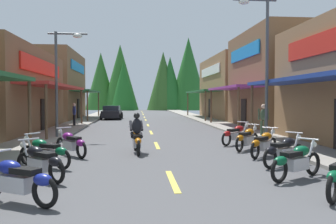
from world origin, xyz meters
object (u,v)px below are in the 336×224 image
motorcycle_parked_right_5 (236,134)px  parked_car_curbside (112,113)px  motorcycle_parked_right_3 (264,143)px  motorcycle_parked_right_2 (284,150)px  motorcycle_parked_right_1 (296,161)px  pedestrian_browsing (263,118)px  streetlamp_right (261,51)px  motorcycle_parked_left_2 (45,152)px  streetlamp_left (62,68)px  pedestrian_by_shop (74,113)px  motorcycle_parked_left_3 (71,143)px  motorcycle_parked_right_4 (247,138)px  rider_cruising_lead (137,136)px  motorcycle_parked_left_0 (17,180)px  motorcycle_parked_left_1 (40,161)px

motorcycle_parked_right_5 → parked_car_curbside: parked_car_curbside is taller
motorcycle_parked_right_3 → motorcycle_parked_right_2: bearing=-136.6°
motorcycle_parked_right_1 → pedestrian_browsing: pedestrian_browsing is taller
streetlamp_right → motorcycle_parked_left_2: streetlamp_right is taller
streetlamp_left → parked_car_curbside: size_ratio=1.28×
streetlamp_right → pedestrian_by_shop: 15.29m
motorcycle_parked_left_3 → parked_car_curbside: (-0.17, 23.65, 0.20)m
pedestrian_browsing → motorcycle_parked_right_4: bearing=-10.2°
streetlamp_left → motorcycle_parked_right_1: (7.96, -9.92, -3.19)m
streetlamp_left → pedestrian_browsing: bearing=-1.1°
motorcycle_parked_right_1 → motorcycle_parked_right_5: 6.83m
motorcycle_parked_right_2 → rider_cruising_lead: 5.46m
pedestrian_by_shop → parked_car_curbside: 10.36m
motorcycle_parked_left_0 → parked_car_curbside: bearing=-59.1°
streetlamp_right → pedestrian_browsing: 4.47m
motorcycle_parked_left_1 → rider_cruising_lead: 4.90m
motorcycle_parked_right_2 → parked_car_curbside: parked_car_curbside is taller
motorcycle_parked_right_5 → pedestrian_browsing: pedestrian_browsing is taller
streetlamp_right → streetlamp_left: bearing=162.2°
motorcycle_parked_right_1 → pedestrian_browsing: 10.11m
motorcycle_parked_right_1 → motorcycle_parked_right_2: bearing=44.7°
motorcycle_parked_left_2 → parked_car_curbside: parked_car_curbside is taller
pedestrian_by_shop → motorcycle_parked_left_2: bearing=-107.6°
motorcycle_parked_left_0 → motorcycle_parked_right_5: bearing=-98.8°
motorcycle_parked_left_0 → motorcycle_parked_left_3: 5.76m
streetlamp_left → motorcycle_parked_left_0: streetlamp_left is taller
streetlamp_left → motorcycle_parked_left_2: 8.47m
parked_car_curbside → motorcycle_parked_right_4: bearing=-161.3°
motorcycle_parked_left_1 → motorcycle_parked_right_3: bearing=-113.5°
parked_car_curbside → pedestrian_by_shop: bearing=169.9°
motorcycle_parked_right_3 → motorcycle_parked_left_3: 7.00m
motorcycle_parked_left_2 → parked_car_curbside: size_ratio=0.42×
motorcycle_parked_right_4 → pedestrian_browsing: size_ratio=0.92×
streetlamp_right → motorcycle_parked_right_2: bearing=-102.2°
motorcycle_parked_right_1 → motorcycle_parked_left_0: (-6.49, -1.56, 0.00)m
motorcycle_parked_right_3 → rider_cruising_lead: (-4.59, 1.19, 0.17)m
motorcycle_parked_right_4 → motorcycle_parked_right_5: 1.62m
motorcycle_parked_right_2 → pedestrian_browsing: pedestrian_browsing is taller
streetlamp_right → motorcycle_parked_right_4: size_ratio=4.01×
motorcycle_parked_right_3 → motorcycle_parked_left_0: bearing=170.6°
pedestrian_by_shop → motorcycle_parked_left_0: bearing=-107.7°
motorcycle_parked_left_2 → parked_car_curbside: (0.23, 25.71, 0.20)m
streetlamp_left → motorcycle_parked_right_4: (8.34, -4.73, -3.19)m
motorcycle_parked_left_2 → motorcycle_parked_right_1: bearing=-163.9°
motorcycle_parked_right_5 → motorcycle_parked_left_0: size_ratio=0.93×
streetlamp_left → motorcycle_parked_left_1: bearing=-81.9°
motorcycle_parked_right_4 → parked_car_curbside: parked_car_curbside is taller
motorcycle_parked_right_5 → parked_car_curbside: 22.19m
motorcycle_parked_right_3 → motorcycle_parked_left_2: 7.50m
streetlamp_right → motorcycle_parked_left_2: (-8.45, -4.73, -3.80)m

